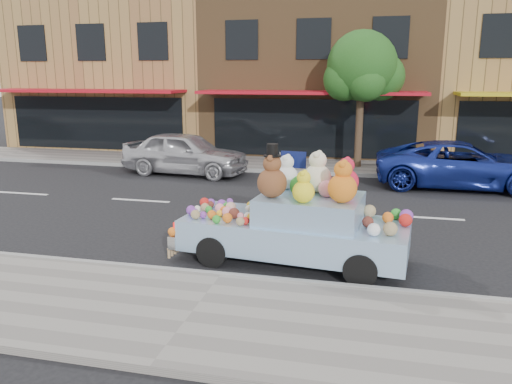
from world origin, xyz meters
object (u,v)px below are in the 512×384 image
(street_tree, at_px, (362,72))
(art_car, at_px, (297,222))
(car_silver, at_px, (185,153))
(car_blue, at_px, (461,165))

(street_tree, distance_m, art_car, 10.78)
(street_tree, height_order, car_silver, street_tree)
(car_blue, relative_size, art_car, 1.16)
(car_silver, distance_m, art_car, 9.49)
(street_tree, xyz_separation_m, car_silver, (-6.17, -2.49, -2.90))
(street_tree, relative_size, art_car, 1.12)
(car_blue, height_order, art_car, art_car)
(street_tree, bearing_deg, car_silver, -158.04)
(car_silver, bearing_deg, car_blue, -84.53)
(art_car, bearing_deg, car_silver, 130.27)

